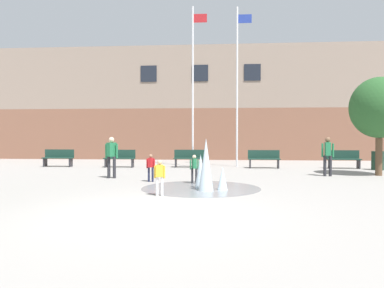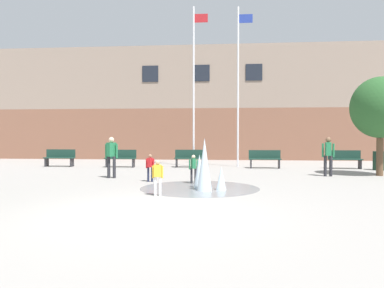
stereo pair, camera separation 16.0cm
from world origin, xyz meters
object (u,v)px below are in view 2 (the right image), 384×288
(child_in_fountain, at_px, (158,175))
(trash_can, at_px, (379,161))
(flagpole_right, at_px, (239,82))
(teen_by_trashcan, at_px, (111,154))
(child_with_pink_shirt, at_px, (193,167))
(flagpole_left, at_px, (194,82))
(street_tree_near_building, at_px, (380,108))
(park_bench_under_right_flagpole, at_px, (190,158))
(adult_in_red, at_px, (328,153))
(park_bench_far_left, at_px, (60,157))
(park_bench_near_trashcan, at_px, (265,159))
(park_bench_far_right, at_px, (345,159))
(park_bench_center, at_px, (121,158))
(child_running, at_px, (150,166))

(child_in_fountain, relative_size, trash_can, 1.10)
(flagpole_right, bearing_deg, teen_by_trashcan, -131.50)
(teen_by_trashcan, height_order, child_with_pink_shirt, teen_by_trashcan)
(flagpole_left, distance_m, street_tree_near_building, 9.05)
(park_bench_under_right_flagpole, relative_size, trash_can, 1.78)
(adult_in_red, relative_size, flagpole_left, 0.19)
(park_bench_under_right_flagpole, xyz_separation_m, child_in_fountain, (-0.01, -9.24, 0.10))
(park_bench_far_left, bearing_deg, park_bench_near_trashcan, -0.36)
(flagpole_right, height_order, street_tree_near_building, flagpole_right)
(adult_in_red, relative_size, trash_can, 1.77)
(child_in_fountain, distance_m, flagpole_left, 10.55)
(park_bench_near_trashcan, relative_size, flagpole_left, 0.19)
(park_bench_far_right, distance_m, trash_can, 1.53)
(flagpole_left, bearing_deg, street_tree_near_building, -26.32)
(park_bench_far_left, xyz_separation_m, park_bench_center, (3.36, -0.14, 0.00))
(adult_in_red, bearing_deg, child_with_pink_shirt, 123.29)
(park_bench_far_left, xyz_separation_m, flagpole_left, (7.14, 0.68, 4.01))
(park_bench_center, height_order, park_bench_under_right_flagpole, same)
(park_bench_under_right_flagpole, xyz_separation_m, park_bench_near_trashcan, (3.81, -0.18, 0.00))
(park_bench_near_trashcan, xyz_separation_m, street_tree_near_building, (4.32, -3.20, 2.31))
(park_bench_far_left, distance_m, teen_by_trashcan, 6.72)
(park_bench_under_right_flagpole, bearing_deg, adult_in_red, -32.38)
(park_bench_far_left, bearing_deg, teen_by_trashcan, -48.98)
(park_bench_near_trashcan, bearing_deg, flagpole_right, 150.30)
(flagpole_left, xyz_separation_m, trash_can, (8.96, -1.35, -4.04))
(park_bench_under_right_flagpole, xyz_separation_m, street_tree_near_building, (8.13, -3.38, 2.31))
(park_bench_far_right, height_order, child_running, child_running)
(park_bench_far_left, relative_size, flagpole_left, 0.19)
(adult_in_red, height_order, street_tree_near_building, street_tree_near_building)
(child_running, xyz_separation_m, street_tree_near_building, (8.98, 2.80, 2.21))
(park_bench_center, xyz_separation_m, street_tree_near_building, (11.75, -3.13, 2.31))
(child_running, relative_size, flagpole_right, 0.12)
(adult_in_red, height_order, child_in_fountain, adult_in_red)
(park_bench_far_left, xyz_separation_m, child_with_pink_shirt, (7.71, -6.41, 0.10))
(park_bench_under_right_flagpole, distance_m, park_bench_near_trashcan, 3.81)
(street_tree_near_building, bearing_deg, park_bench_near_trashcan, 143.51)
(park_bench_far_right, height_order, street_tree_near_building, street_tree_near_building)
(park_bench_near_trashcan, relative_size, child_running, 1.62)
(flagpole_left, bearing_deg, trash_can, -8.54)
(park_bench_near_trashcan, relative_size, child_in_fountain, 1.62)
(park_bench_under_right_flagpole, xyz_separation_m, flagpole_right, (2.51, 0.56, 3.97))
(child_in_fountain, distance_m, flagpole_right, 10.83)
(park_bench_center, distance_m, street_tree_near_building, 12.37)
(park_bench_center, distance_m, trash_can, 12.76)
(street_tree_near_building, bearing_deg, park_bench_center, 165.10)
(teen_by_trashcan, distance_m, trash_can, 12.50)
(flagpole_left, height_order, street_tree_near_building, flagpole_left)
(adult_in_red, bearing_deg, park_bench_far_left, 79.76)
(child_running, relative_size, trash_can, 1.10)
(teen_by_trashcan, xyz_separation_m, trash_can, (11.70, 4.39, -0.48))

